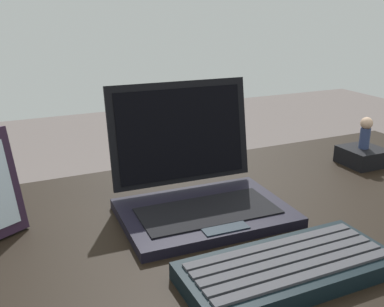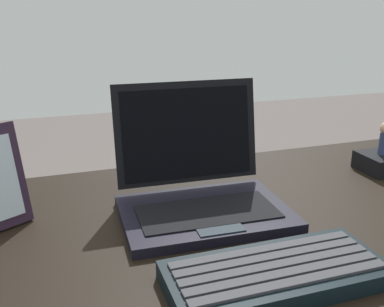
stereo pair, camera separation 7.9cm
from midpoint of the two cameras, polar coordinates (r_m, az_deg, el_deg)
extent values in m
cube|color=black|center=(0.87, 9.48, -8.85)|extent=(1.37, 0.67, 0.03)
cylinder|color=black|center=(1.58, 24.87, -12.05)|extent=(0.06, 0.06, 0.69)
cube|color=black|center=(0.84, 4.40, -7.78)|extent=(0.32, 0.23, 0.02)
cube|color=black|center=(0.82, 4.83, -7.59)|extent=(0.26, 0.13, 0.00)
cube|color=black|center=(0.77, 6.69, -9.78)|extent=(0.08, 0.04, 0.00)
cube|color=black|center=(0.91, 1.84, 2.73)|extent=(0.30, 0.06, 0.21)
cube|color=black|center=(0.90, 1.94, 2.58)|extent=(0.27, 0.05, 0.18)
cube|color=#59CCF2|center=(0.90, 1.95, 1.62)|extent=(0.25, 0.01, 0.01)
cube|color=black|center=(0.68, 14.24, -15.02)|extent=(0.32, 0.14, 0.03)
cube|color=#38383D|center=(0.64, 16.50, -15.80)|extent=(0.30, 0.02, 0.00)
cube|color=#38383D|center=(0.65, 15.40, -14.83)|extent=(0.30, 0.02, 0.00)
cube|color=#38383D|center=(0.67, 14.35, -13.89)|extent=(0.30, 0.02, 0.00)
cube|color=#38383D|center=(0.69, 13.35, -12.99)|extent=(0.30, 0.02, 0.00)
cube|color=#38383D|center=(0.70, 12.41, -12.13)|extent=(0.30, 0.02, 0.00)
cube|color=black|center=(1.18, 25.09, -1.09)|extent=(0.10, 0.10, 0.04)
cylinder|color=navy|center=(1.16, 25.41, 1.11)|extent=(0.02, 0.02, 0.05)
camera|label=1|loc=(0.04, -87.14, 0.97)|focal=41.27mm
camera|label=2|loc=(0.04, 92.86, -0.97)|focal=41.27mm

